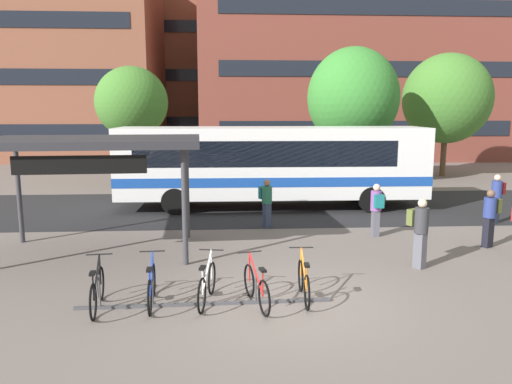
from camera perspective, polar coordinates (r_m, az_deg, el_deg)
The scene contains 21 objects.
ground at distance 10.33m, azimuth 4.04°, elevation -12.65°, with size 200.00×200.00×0.00m, color #6B605B.
bus_lane_asphalt at distance 19.85m, azimuth 0.37°, elevation -1.80°, with size 80.00×7.20×0.01m, color #232326.
city_bus at distance 19.62m, azimuth 2.01°, elevation 3.30°, with size 12.05×2.69×3.20m.
bike_rack at distance 10.22m, azimuth -5.92°, elevation -12.38°, with size 5.13×0.24×0.70m.
parked_bicycle_black_0 at distance 10.35m, azimuth -17.82°, elevation -10.78°, with size 0.52×1.72×0.99m.
parked_bicycle_blue_1 at distance 10.29m, azimuth -11.93°, elevation -10.65°, with size 0.52×1.72×0.99m.
parked_bicycle_white_2 at distance 10.22m, azimuth -5.66°, elevation -10.61°, with size 0.52×1.71×0.99m.
parked_bicycle_red_3 at distance 10.04m, azimuth 0.04°, elevation -10.94°, with size 0.60×1.69×0.99m.
parked_bicycle_orange_4 at distance 10.38m, azimuth 5.51°, elevation -10.28°, with size 0.52×1.72×0.99m.
transit_shelter at distance 13.86m, azimuth -18.36°, elevation 5.11°, with size 5.85×3.83×3.14m.
commuter_red_pack_0 at distance 18.90m, azimuth 25.98°, elevation -0.33°, with size 0.61×0.54×1.70m.
commuter_teal_pack_1 at distance 16.42m, azimuth 1.20°, elevation -0.90°, with size 0.50×0.60×1.61m.
commuter_olive_pack_2 at distance 12.83m, azimuth 18.35°, elevation -3.97°, with size 0.53×0.61×1.75m.
commuter_olive_pack_4 at distance 15.51m, azimuth 25.36°, elevation -2.32°, with size 0.60×0.51×1.66m.
commuter_teal_pack_5 at distance 15.65m, azimuth 13.69°, elevation -1.63°, with size 0.35×0.53×1.64m.
street_tree_0 at distance 27.35m, azimuth -14.12°, elevation 9.96°, with size 3.80×3.80×6.14m.
street_tree_1 at distance 31.00m, azimuth 21.12°, elevation 9.99°, with size 5.01×5.01×7.07m.
street_tree_2 at distance 26.17m, azimuth 11.11°, elevation 10.61°, with size 4.66×4.66×7.02m.
building_left_wing at distance 44.18m, azimuth -22.57°, elevation 13.70°, with size 16.88×11.14×15.35m.
building_right_wing at distance 43.62m, azimuth 10.48°, elevation 15.30°, with size 24.25×13.28×16.84m.
building_centre_block at distance 54.13m, azimuth -3.76°, elevation 14.75°, with size 18.60×11.34×17.75m.
Camera 1 is at (-1.27, -9.49, 3.89)m, focal length 34.75 mm.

